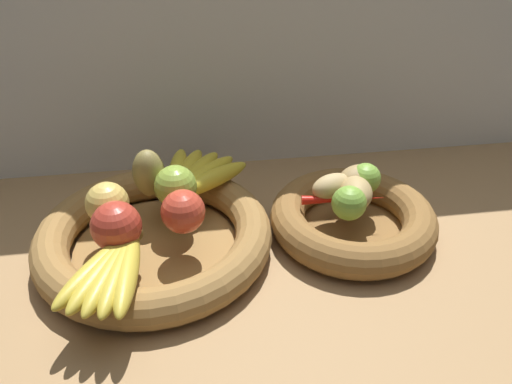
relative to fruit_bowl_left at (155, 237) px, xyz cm
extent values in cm
cube|color=#9E774C|center=(19.38, -0.94, -4.30)|extent=(140.00, 90.00, 3.00)
cube|color=silver|center=(19.38, 29.06, 24.70)|extent=(140.00, 3.00, 55.00)
cylinder|color=olive|center=(0.00, 0.00, -2.30)|extent=(26.82, 26.82, 1.00)
torus|color=olive|center=(0.00, 0.00, 0.19)|extent=(38.67, 38.67, 5.97)
cylinder|color=brown|center=(33.68, 0.00, -2.30)|extent=(18.49, 18.49, 1.00)
torus|color=brown|center=(33.68, 0.00, 0.19)|extent=(28.52, 28.52, 5.97)
sphere|color=#DBB756|center=(-6.65, 1.06, 6.58)|extent=(6.82, 6.82, 6.82)
sphere|color=#B73828|center=(-4.65, -5.66, 6.90)|extent=(7.47, 7.47, 7.47)
sphere|color=#8CAD3D|center=(4.03, 4.34, 6.71)|extent=(7.09, 7.09, 7.09)
sphere|color=#CC422D|center=(5.10, -2.94, 6.60)|extent=(6.87, 6.87, 6.87)
ellipsoid|color=olive|center=(-0.36, 8.02, 7.46)|extent=(5.93, 5.99, 8.58)
ellipsoid|color=gold|center=(-7.02, -12.15, 4.74)|extent=(11.80, 16.16, 3.14)
ellipsoid|color=gold|center=(-6.06, -12.67, 4.74)|extent=(10.05, 16.86, 3.14)
ellipsoid|color=gold|center=(-5.03, -13.07, 4.74)|extent=(8.15, 17.28, 3.14)
ellipsoid|color=gold|center=(-3.96, -13.33, 4.74)|extent=(6.10, 17.41, 3.14)
ellipsoid|color=gold|center=(-2.86, -13.46, 4.74)|extent=(3.96, 17.25, 3.14)
sphere|color=brown|center=(-2.45, -4.91, 4.74)|extent=(2.83, 2.83, 2.83)
ellipsoid|color=gold|center=(10.04, 8.70, 4.80)|extent=(15.37, 11.91, 3.26)
ellipsoid|color=gold|center=(8.91, 10.02, 4.80)|extent=(13.64, 14.12, 3.26)
ellipsoid|color=gold|center=(7.53, 11.08, 4.80)|extent=(11.30, 15.68, 3.26)
ellipsoid|color=gold|center=(5.95, 11.82, 4.80)|extent=(8.44, 16.54, 3.26)
ellipsoid|color=gold|center=(4.25, 12.22, 4.80)|extent=(5.20, 16.65, 3.26)
sphere|color=brown|center=(3.27, 4.09, 4.80)|extent=(2.94, 2.94, 2.94)
ellipsoid|color=tan|center=(33.68, 0.00, 5.49)|extent=(6.66, 8.44, 4.64)
ellipsoid|color=tan|center=(30.38, 2.56, 5.36)|extent=(8.68, 6.56, 4.39)
ellipsoid|color=#A38451|center=(35.51, 4.03, 5.56)|extent=(8.86, 7.44, 4.78)
sphere|color=#7AAD3D|center=(31.31, -3.55, 5.99)|extent=(5.64, 5.64, 5.64)
sphere|color=#7AAD3D|center=(36.44, 3.55, 5.84)|extent=(5.35, 5.35, 5.35)
cone|color=red|center=(31.91, 0.58, 3.97)|extent=(14.44, 2.89, 1.61)
camera|label=1|loc=(7.19, -66.13, 50.78)|focal=34.93mm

